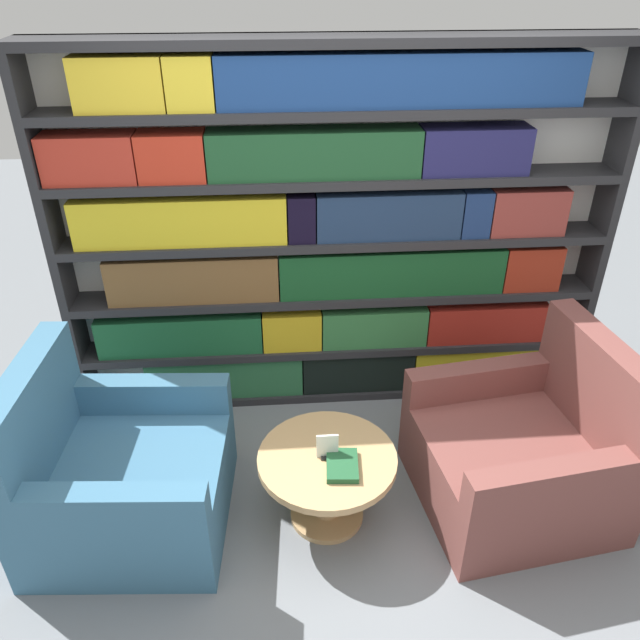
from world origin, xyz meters
name	(u,v)px	position (x,y,z in m)	size (l,w,h in m)	color
ground_plane	(361,564)	(0.00, 0.00, 0.00)	(14.00, 14.00, 0.00)	slate
bookshelf	(331,241)	(-0.03, 1.43, 1.09)	(3.25, 0.30, 2.21)	silver
armchair_left	(120,476)	(-1.19, 0.38, 0.30)	(1.00, 0.97, 0.94)	#386684
armchair_right	(524,454)	(0.90, 0.38, 0.30)	(1.06, 1.03, 0.94)	brown
coffee_table	(327,474)	(-0.14, 0.32, 0.30)	(0.70, 0.70, 0.42)	tan
table_sign	(327,448)	(-0.14, 0.32, 0.48)	(0.11, 0.06, 0.14)	black
stray_book	(342,465)	(-0.08, 0.23, 0.44)	(0.17, 0.23, 0.03)	#1E512D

